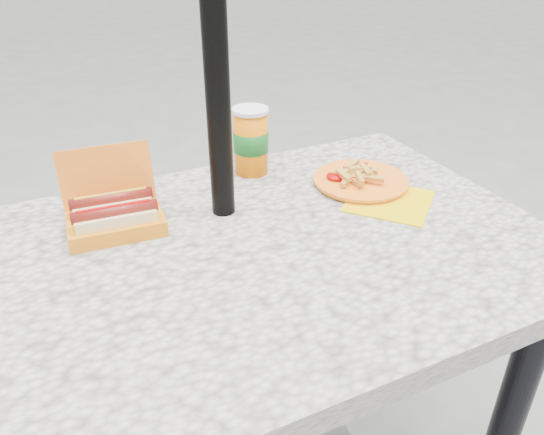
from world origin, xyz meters
name	(u,v)px	position (x,y,z in m)	size (l,w,h in m)	color
picnic_table	(254,291)	(0.00, 0.00, 0.64)	(1.20, 0.80, 0.75)	beige
umbrella_pole	(215,49)	(0.00, 0.16, 1.10)	(0.05, 0.05, 2.20)	black
hotdog_box	(115,214)	(-0.23, 0.19, 0.78)	(0.20, 0.17, 0.15)	orange
fries_plate	(362,181)	(0.34, 0.13, 0.76)	(0.25, 0.34, 0.04)	#F2C300
soda_cup	(251,141)	(0.14, 0.32, 0.83)	(0.09, 0.09, 0.17)	orange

